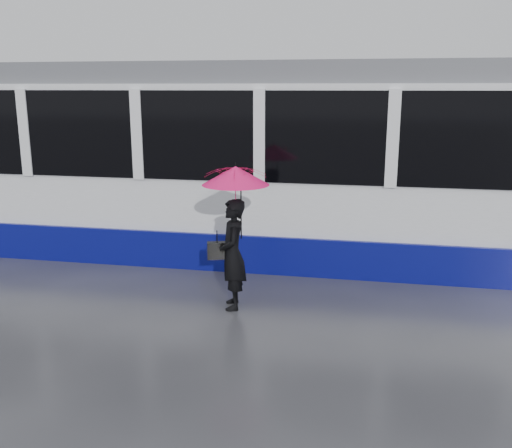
# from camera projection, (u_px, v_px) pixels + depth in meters

# --- Properties ---
(ground) EXTENTS (90.00, 90.00, 0.00)m
(ground) POSITION_uv_depth(u_px,v_px,m) (255.00, 302.00, 8.02)
(ground) COLOR #2D2D32
(ground) RESTS_ON ground
(rails) EXTENTS (34.00, 1.51, 0.02)m
(rails) POSITION_uv_depth(u_px,v_px,m) (282.00, 252.00, 10.40)
(rails) COLOR #3F3D38
(rails) RESTS_ON ground
(tram) EXTENTS (26.00, 2.56, 3.35)m
(tram) POSITION_uv_depth(u_px,v_px,m) (301.00, 164.00, 9.96)
(tram) COLOR white
(tram) RESTS_ON ground
(woman) EXTENTS (0.50, 0.63, 1.51)m
(woman) POSITION_uv_depth(u_px,v_px,m) (233.00, 254.00, 7.67)
(woman) COLOR black
(woman) RESTS_ON ground
(umbrella) EXTENTS (1.10, 1.10, 1.02)m
(umbrella) POSITION_uv_depth(u_px,v_px,m) (236.00, 189.00, 7.45)
(umbrella) COLOR #DF124C
(umbrella) RESTS_ON ground
(handbag) EXTENTS (0.29, 0.19, 0.41)m
(handbag) POSITION_uv_depth(u_px,v_px,m) (217.00, 250.00, 7.72)
(handbag) COLOR black
(handbag) RESTS_ON ground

